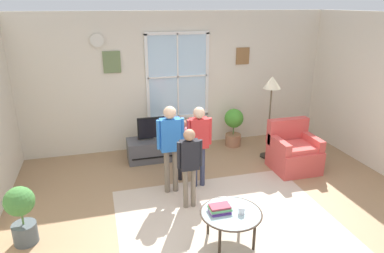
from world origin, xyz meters
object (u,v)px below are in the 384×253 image
at_px(potted_plant_corner, 21,212).
at_px(person_black_shirt, 189,160).
at_px(potted_plant_by_window, 234,125).
at_px(person_red_shirt, 199,138).
at_px(person_pink_shirt, 183,143).
at_px(floor_lamp, 272,91).
at_px(armchair, 293,152).
at_px(person_blue_shirt, 170,140).
at_px(cup, 242,210).
at_px(television, 154,128).
at_px(coffee_table, 231,214).
at_px(tv_stand, 155,149).
at_px(book_stack, 220,209).
at_px(remote_near_books, 223,206).

bearing_deg(potted_plant_corner, person_black_shirt, 6.24).
bearing_deg(potted_plant_by_window, person_red_shirt, -129.12).
height_order(person_pink_shirt, floor_lamp, floor_lamp).
relative_size(armchair, person_blue_shirt, 0.62).
bearing_deg(cup, armchair, 44.28).
bearing_deg(person_blue_shirt, television, 91.67).
relative_size(person_black_shirt, person_red_shirt, 0.90).
relative_size(cup, potted_plant_corner, 0.12).
bearing_deg(floor_lamp, coffee_table, -126.29).
relative_size(tv_stand, person_black_shirt, 0.86).
bearing_deg(armchair, potted_plant_by_window, 115.36).
xyz_separation_m(armchair, book_stack, (-1.95, -1.56, 0.14)).
bearing_deg(television, person_blue_shirt, -88.33).
xyz_separation_m(armchair, floor_lamp, (-0.20, 0.60, 0.99)).
height_order(television, cup, television).
relative_size(tv_stand, book_stack, 3.87).
distance_m(person_pink_shirt, potted_plant_corner, 2.54).
relative_size(remote_near_books, potted_plant_corner, 0.18).
height_order(armchair, person_red_shirt, person_red_shirt).
bearing_deg(potted_plant_by_window, floor_lamp, -59.07).
distance_m(tv_stand, armchair, 2.54).
xyz_separation_m(book_stack, floor_lamp, (1.76, 2.17, 0.85)).
distance_m(person_black_shirt, potted_plant_by_window, 2.52).
relative_size(armchair, person_red_shirt, 0.65).
distance_m(tv_stand, cup, 2.81).
xyz_separation_m(coffee_table, person_pink_shirt, (-0.17, 1.75, 0.27)).
bearing_deg(tv_stand, remote_near_books, -80.44).
height_order(television, armchair, armchair).
distance_m(remote_near_books, floor_lamp, 2.81).
height_order(tv_stand, cup, cup).
bearing_deg(coffee_table, cup, -26.57).
height_order(book_stack, potted_plant_by_window, potted_plant_by_window).
distance_m(armchair, remote_near_books, 2.39).
height_order(tv_stand, armchair, armchair).
distance_m(person_black_shirt, floor_lamp, 2.38).
bearing_deg(remote_near_books, person_black_shirt, 106.84).
bearing_deg(coffee_table, book_stack, 158.92).
xyz_separation_m(armchair, person_pink_shirt, (-1.99, 0.13, 0.34)).
height_order(armchair, coffee_table, armchair).
bearing_deg(television, person_pink_shirt, -71.58).
height_order(armchair, person_blue_shirt, person_blue_shirt).
xyz_separation_m(coffee_table, book_stack, (-0.13, 0.05, 0.07)).
bearing_deg(person_red_shirt, floor_lamp, 25.04).
bearing_deg(person_red_shirt, person_black_shirt, -118.46).
xyz_separation_m(person_red_shirt, potted_plant_corner, (-2.48, -0.80, -0.40)).
distance_m(person_red_shirt, floor_lamp, 1.83).
relative_size(armchair, book_stack, 3.24).
xyz_separation_m(television, person_red_shirt, (0.50, -1.21, 0.21)).
xyz_separation_m(person_blue_shirt, potted_plant_by_window, (1.65, 1.51, -0.43)).
height_order(cup, person_pink_shirt, person_pink_shirt).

